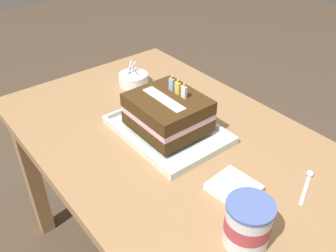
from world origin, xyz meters
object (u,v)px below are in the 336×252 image
ice_cream_tub (248,223)px  serving_spoon_near_tray (308,180)px  napkin_pile (234,188)px  foil_tray (168,131)px  bowl_stack (133,79)px  birthday_cake (168,112)px

ice_cream_tub → serving_spoon_near_tray: (-0.03, 0.29, -0.06)m
napkin_pile → foil_tray: bearing=175.3°
foil_tray → bowl_stack: size_ratio=3.17×
napkin_pile → birthday_cake: bearing=175.3°
bowl_stack → napkin_pile: size_ratio=0.92×
ice_cream_tub → napkin_pile: ice_cream_tub is taller
foil_tray → bowl_stack: bearing=164.0°
serving_spoon_near_tray → napkin_pile: bearing=-118.8°
birthday_cake → bowl_stack: size_ratio=1.94×
birthday_cake → serving_spoon_near_tray: 0.46m
birthday_cake → napkin_pile: size_ratio=1.79×
foil_tray → napkin_pile: 0.32m
birthday_cake → napkin_pile: birthday_cake is taller
bowl_stack → napkin_pile: 0.67m
napkin_pile → serving_spoon_near_tray: bearing=61.2°
serving_spoon_near_tray → napkin_pile: size_ratio=1.09×
bowl_stack → serving_spoon_near_tray: 0.77m
ice_cream_tub → serving_spoon_near_tray: 0.30m
bowl_stack → ice_cream_tub: (0.79, -0.23, 0.04)m
birthday_cake → serving_spoon_near_tray: bearing=21.1°
birthday_cake → ice_cream_tub: 0.46m
birthday_cake → foil_tray: bearing=-90.0°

